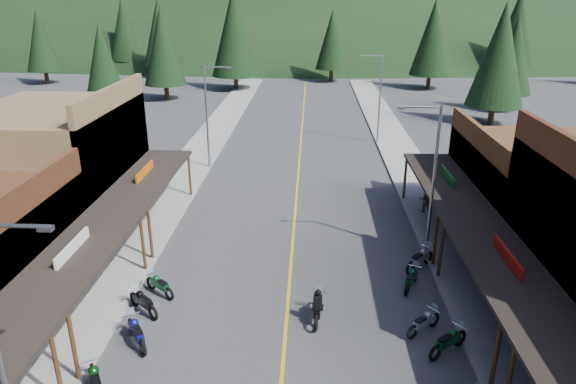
# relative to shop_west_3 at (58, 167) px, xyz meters

# --- Properties ---
(ground) EXTENTS (220.00, 220.00, 0.00)m
(ground) POSITION_rel_shop_west_3_xyz_m (13.78, -11.30, -3.52)
(ground) COLOR #38383A
(ground) RESTS_ON ground
(centerline) EXTENTS (0.15, 90.00, 0.01)m
(centerline) POSITION_rel_shop_west_3_xyz_m (13.78, 8.70, -3.51)
(centerline) COLOR gold
(centerline) RESTS_ON ground
(sidewalk_west) EXTENTS (3.40, 94.00, 0.15)m
(sidewalk_west) POSITION_rel_shop_west_3_xyz_m (5.08, 8.70, -3.44)
(sidewalk_west) COLOR gray
(sidewalk_west) RESTS_ON ground
(sidewalk_east) EXTENTS (3.40, 94.00, 0.15)m
(sidewalk_east) POSITION_rel_shop_west_3_xyz_m (22.48, 8.70, -3.44)
(sidewalk_east) COLOR gray
(sidewalk_east) RESTS_ON ground
(shop_west_3) EXTENTS (10.90, 10.20, 8.20)m
(shop_west_3) POSITION_rel_shop_west_3_xyz_m (0.00, 0.00, 0.00)
(shop_west_3) COLOR brown
(shop_west_3) RESTS_ON ground
(shop_east_3) EXTENTS (10.90, 10.20, 6.20)m
(shop_east_3) POSITION_rel_shop_west_3_xyz_m (27.54, 0.00, -0.99)
(shop_east_3) COLOR #4C2D16
(shop_east_3) RESTS_ON ground
(streetlight_0) EXTENTS (2.16, 0.18, 8.00)m
(streetlight_0) POSITION_rel_shop_west_3_xyz_m (6.83, -17.30, 0.94)
(streetlight_0) COLOR gray
(streetlight_0) RESTS_ON ground
(streetlight_1) EXTENTS (2.16, 0.18, 8.00)m
(streetlight_1) POSITION_rel_shop_west_3_xyz_m (6.83, 10.70, 0.94)
(streetlight_1) COLOR gray
(streetlight_1) RESTS_ON ground
(streetlight_2) EXTENTS (2.16, 0.18, 8.00)m
(streetlight_2) POSITION_rel_shop_west_3_xyz_m (20.74, -3.30, 0.94)
(streetlight_2) COLOR gray
(streetlight_2) RESTS_ON ground
(streetlight_3) EXTENTS (2.16, 0.18, 8.00)m
(streetlight_3) POSITION_rel_shop_west_3_xyz_m (20.74, 18.70, 0.94)
(streetlight_3) COLOR gray
(streetlight_3) RESTS_ON ground
(ridge_hill) EXTENTS (310.00, 140.00, 60.00)m
(ridge_hill) POSITION_rel_shop_west_3_xyz_m (13.78, 123.70, -3.52)
(ridge_hill) COLOR black
(ridge_hill) RESTS_ON ground
(pine_0) EXTENTS (5.04, 5.04, 11.00)m
(pine_0) POSITION_rel_shop_west_3_xyz_m (-26.22, 50.70, 2.96)
(pine_0) COLOR black
(pine_0) RESTS_ON ground
(pine_1) EXTENTS (5.88, 5.88, 12.50)m
(pine_1) POSITION_rel_shop_west_3_xyz_m (-10.22, 58.70, 3.72)
(pine_1) COLOR black
(pine_1) RESTS_ON ground
(pine_2) EXTENTS (6.72, 6.72, 14.00)m
(pine_2) POSITION_rel_shop_west_3_xyz_m (3.78, 46.70, 4.47)
(pine_2) COLOR black
(pine_2) RESTS_ON ground
(pine_3) EXTENTS (5.04, 5.04, 11.00)m
(pine_3) POSITION_rel_shop_west_3_xyz_m (17.78, 54.70, 2.96)
(pine_3) COLOR black
(pine_3) RESTS_ON ground
(pine_4) EXTENTS (5.88, 5.88, 12.50)m
(pine_4) POSITION_rel_shop_west_3_xyz_m (31.78, 48.70, 3.72)
(pine_4) COLOR black
(pine_4) RESTS_ON ground
(pine_5) EXTENTS (6.72, 6.72, 14.00)m
(pine_5) POSITION_rel_shop_west_3_xyz_m (47.78, 60.70, 4.47)
(pine_5) COLOR black
(pine_5) RESTS_ON ground
(pine_7) EXTENTS (5.88, 5.88, 12.50)m
(pine_7) POSITION_rel_shop_west_3_xyz_m (-18.22, 64.70, 3.72)
(pine_7) COLOR black
(pine_7) RESTS_ON ground
(pine_8) EXTENTS (4.48, 4.48, 10.00)m
(pine_8) POSITION_rel_shop_west_3_xyz_m (-8.22, 28.70, 2.46)
(pine_8) COLOR black
(pine_8) RESTS_ON ground
(pine_9) EXTENTS (4.93, 4.93, 10.80)m
(pine_9) POSITION_rel_shop_west_3_xyz_m (37.78, 33.70, 2.86)
(pine_9) COLOR black
(pine_9) RESTS_ON ground
(pine_10) EXTENTS (5.38, 5.38, 11.60)m
(pine_10) POSITION_rel_shop_west_3_xyz_m (-4.22, 38.70, 3.27)
(pine_10) COLOR black
(pine_10) RESTS_ON ground
(pine_11) EXTENTS (5.82, 5.82, 12.40)m
(pine_11) POSITION_rel_shop_west_3_xyz_m (33.78, 26.70, 3.67)
(pine_11) COLOR black
(pine_11) RESTS_ON ground
(bike_west_6) EXTENTS (1.72, 2.22, 1.23)m
(bike_west_6) POSITION_rel_shop_west_3_xyz_m (7.49, -14.12, -2.90)
(bike_west_6) COLOR #0B3712
(bike_west_6) RESTS_ON ground
(bike_west_7) EXTENTS (1.81, 2.19, 1.23)m
(bike_west_7) POSITION_rel_shop_west_3_xyz_m (8.00, -11.34, -2.90)
(bike_west_7) COLOR navy
(bike_west_7) RESTS_ON ground
(bike_west_8) EXTENTS (2.02, 1.90, 1.19)m
(bike_west_8) POSITION_rel_shop_west_3_xyz_m (7.59, -9.21, -2.93)
(bike_west_8) COLOR black
(bike_west_8) RESTS_ON ground
(bike_west_9) EXTENTS (1.92, 1.71, 1.11)m
(bike_west_9) POSITION_rel_shop_west_3_xyz_m (7.89, -7.75, -2.97)
(bike_west_9) COLOR #0E4925
(bike_west_9) RESTS_ON ground
(bike_east_7) EXTENTS (2.05, 1.84, 1.19)m
(bike_east_7) POSITION_rel_shop_west_3_xyz_m (20.07, -11.33, -2.93)
(bike_east_7) COLOR #0E471E
(bike_east_7) RESTS_ON ground
(bike_east_8) EXTENTS (1.86, 1.70, 1.08)m
(bike_east_8) POSITION_rel_shop_west_3_xyz_m (19.39, -10.08, -2.98)
(bike_east_8) COLOR gray
(bike_east_8) RESTS_ON ground
(bike_east_9) EXTENTS (1.41, 2.02, 1.10)m
(bike_east_9) POSITION_rel_shop_west_3_xyz_m (19.49, -6.69, -2.97)
(bike_east_9) COLOR #0E4924
(bike_east_9) RESTS_ON ground
(bike_east_10) EXTENTS (2.03, 2.06, 1.24)m
(bike_east_10) POSITION_rel_shop_west_3_xyz_m (20.24, -4.83, -2.90)
(bike_east_10) COLOR gray
(bike_east_10) RESTS_ON ground
(rider_on_bike) EXTENTS (0.87, 2.15, 1.60)m
(rider_on_bike) POSITION_rel_shop_west_3_xyz_m (15.09, -9.39, -2.88)
(rider_on_bike) COLOR black
(rider_on_bike) RESTS_ON ground
(pedestrian_east_b) EXTENTS (0.84, 0.52, 1.68)m
(pedestrian_east_b) POSITION_rel_shop_west_3_xyz_m (21.89, 2.24, -2.53)
(pedestrian_east_b) COLOR brown
(pedestrian_east_b) RESTS_ON sidewalk_east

